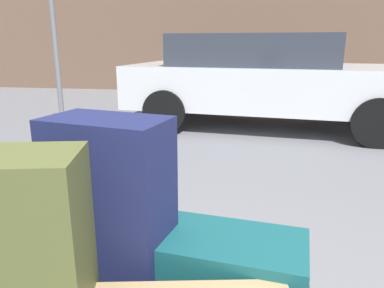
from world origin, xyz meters
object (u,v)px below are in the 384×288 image
at_px(parked_car, 266,78).
at_px(suitcase_olive_front_left, 11,282).
at_px(duffel_bag_teal_center, 226,279).
at_px(no_parking_sign, 54,26).
at_px(suitcase_navy_rear_right, 112,218).
at_px(bollard_kerb_near, 383,94).

bearing_deg(parked_car, suitcase_olive_front_left, -99.34).
relative_size(duffel_bag_teal_center, no_parking_sign, 0.22).
distance_m(duffel_bag_teal_center, no_parking_sign, 4.60).
height_order(suitcase_navy_rear_right, bollard_kerb_near, suitcase_navy_rear_right).
distance_m(suitcase_navy_rear_right, parked_car, 4.81).
relative_size(suitcase_olive_front_left, bollard_kerb_near, 0.96).
xyz_separation_m(suitcase_navy_rear_right, bollard_kerb_near, (2.97, 6.29, -0.33)).
bearing_deg(no_parking_sign, parked_car, 20.44).
bearing_deg(parked_car, no_parking_sign, -159.56).
relative_size(duffel_bag_teal_center, bollard_kerb_near, 0.73).
bearing_deg(no_parking_sign, bollard_kerb_near, 26.95).
height_order(duffel_bag_teal_center, no_parking_sign, no_parking_sign).
relative_size(suitcase_olive_front_left, duffel_bag_teal_center, 1.31).
distance_m(suitcase_olive_front_left, suitcase_navy_rear_right, 0.39).
bearing_deg(duffel_bag_teal_center, no_parking_sign, 132.94).
relative_size(parked_car, no_parking_sign, 1.84).
xyz_separation_m(bollard_kerb_near, no_parking_sign, (-5.13, -2.61, 1.14)).
distance_m(parked_car, no_parking_sign, 3.15).
relative_size(suitcase_navy_rear_right, parked_car, 0.16).
xyz_separation_m(suitcase_navy_rear_right, no_parking_sign, (-2.16, 3.68, 0.81)).
distance_m(bollard_kerb_near, no_parking_sign, 5.86).
bearing_deg(parked_car, bollard_kerb_near, 34.23).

